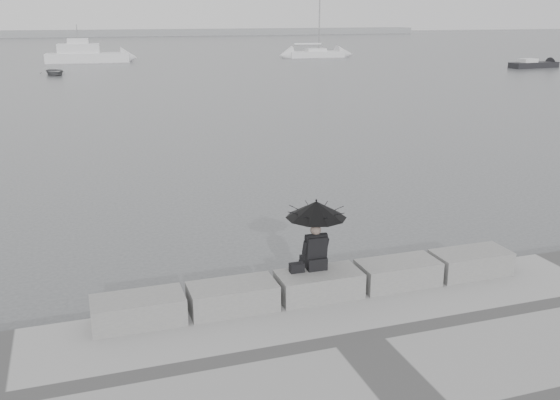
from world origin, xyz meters
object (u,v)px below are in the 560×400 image
object	(u,v)px
motor_cruiser	(88,55)
small_motorboat	(534,65)
sailboat_right	(316,53)
seated_person	(316,219)
dinghy	(54,72)

from	to	relation	value
motor_cruiser	small_motorboat	size ratio (longest dim) A/B	1.68
sailboat_right	motor_cruiser	xyz separation A→B (m)	(-29.04, 0.64, 0.37)
seated_person	sailboat_right	world-z (taller)	sailboat_right
small_motorboat	dinghy	bearing A→B (deg)	166.46
small_motorboat	motor_cruiser	bearing A→B (deg)	148.46
small_motorboat	dinghy	world-z (taller)	small_motorboat
motor_cruiser	dinghy	distance (m)	15.81
dinghy	seated_person	bearing A→B (deg)	-96.93
seated_person	dinghy	xyz separation A→B (m)	(-5.37, 53.83, -1.71)
sailboat_right	seated_person	bearing A→B (deg)	-109.72
sailboat_right	motor_cruiser	bearing A→B (deg)	-179.27
motor_cruiser	small_motorboat	distance (m)	51.01
small_motorboat	seated_person	bearing A→B (deg)	-137.98
seated_person	sailboat_right	bearing A→B (deg)	69.79
dinghy	small_motorboat	bearing A→B (deg)	-21.73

